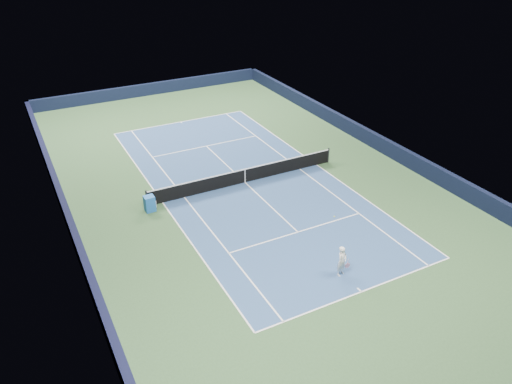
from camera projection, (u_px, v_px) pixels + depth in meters
name	position (u px, v px, depth m)	size (l,w,h in m)	color
ground	(245.00, 182.00, 31.88)	(40.00, 40.00, 0.00)	#2D4C29
wall_far	(151.00, 89.00, 46.91)	(22.00, 0.35, 1.10)	black
wall_right	(379.00, 143.00, 35.98)	(0.35, 40.00, 1.10)	black
wall_left	(68.00, 217.00, 27.24)	(0.35, 40.00, 1.10)	black
court_surface	(245.00, 182.00, 31.88)	(10.97, 23.77, 0.01)	navy
baseline_far	(181.00, 122.00, 41.05)	(10.97, 0.08, 0.00)	white
baseline_near	(361.00, 292.00, 22.70)	(10.97, 0.08, 0.00)	white
sideline_doubles_right	(317.00, 165.00, 34.09)	(0.08, 23.77, 0.00)	white
sideline_doubles_left	(163.00, 203.00, 29.66)	(0.08, 23.77, 0.00)	white
sideline_singles_right	(300.00, 169.00, 33.54)	(0.08, 23.77, 0.00)	white
sideline_singles_left	(184.00, 197.00, 30.21)	(0.08, 23.77, 0.00)	white
service_line_far	(206.00, 146.00, 36.82)	(8.23, 0.08, 0.00)	white
service_line_near	(298.00, 232.00, 26.94)	(8.23, 0.08, 0.00)	white
center_service_line	(245.00, 182.00, 31.88)	(0.08, 12.80, 0.00)	white
center_mark_far	(181.00, 122.00, 40.93)	(0.08, 0.30, 0.00)	white
center_mark_near	(359.00, 290.00, 22.82)	(0.08, 0.30, 0.00)	white
tennis_net	(245.00, 175.00, 31.63)	(12.90, 0.10, 1.07)	black
sponsor_cube	(150.00, 204.00, 28.65)	(0.63, 0.55, 0.95)	#1E5EB4
tennis_player	(342.00, 261.00, 23.42)	(0.80, 1.31, 2.71)	white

